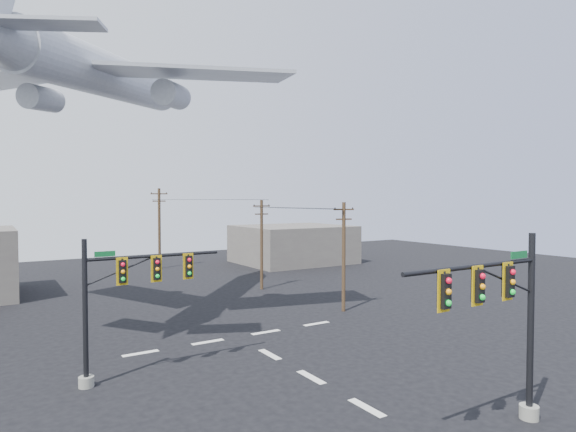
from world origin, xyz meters
TOP-DOWN VIEW (x-y plane):
  - ground at (0.00, 0.00)m, footprint 120.00×120.00m
  - lane_markings at (0.00, 5.33)m, footprint 14.00×21.20m
  - signal_mast_near at (2.98, -4.18)m, footprint 7.29×0.80m
  - signal_mast_far at (-7.76, 8.41)m, footprint 6.82×0.75m
  - utility_pole_a at (9.94, 13.95)m, footprint 1.66×0.47m
  - utility_pole_b at (8.97, 25.16)m, footprint 1.73×0.29m
  - utility_pole_c at (4.91, 43.94)m, footprint 2.01×0.61m
  - power_lines at (7.87, 29.01)m, footprint 6.71×29.99m
  - airliner at (-5.95, 19.97)m, footprint 22.33×23.91m
  - building_right at (22.00, 40.00)m, footprint 14.00×12.00m

SIDE VIEW (x-z plane):
  - ground at x=0.00m, z-range 0.00..0.00m
  - lane_markings at x=0.00m, z-range 0.01..0.01m
  - building_right at x=22.00m, z-range 0.00..5.00m
  - signal_mast_far at x=-7.76m, z-range 0.45..7.24m
  - signal_mast_near at x=2.98m, z-range 0.49..7.77m
  - utility_pole_a at x=9.94m, z-range 0.19..8.56m
  - utility_pole_b at x=8.97m, z-range 0.20..8.71m
  - utility_pole_c at x=4.91m, z-range 0.23..10.17m
  - power_lines at x=7.87m, z-range 7.91..8.66m
  - airliner at x=-5.95m, z-range 13.44..20.59m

